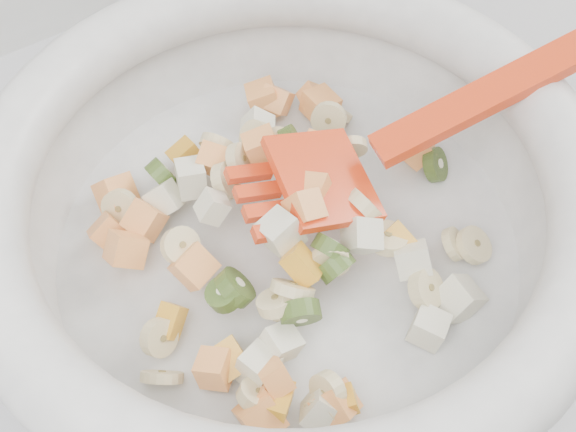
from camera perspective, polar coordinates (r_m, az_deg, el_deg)
mixing_bowl at (r=0.47m, az=0.05°, el=0.96°), size 0.50×0.41×0.15m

